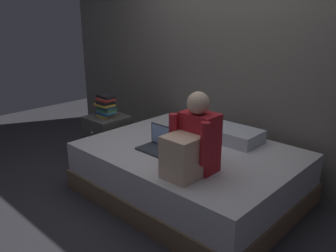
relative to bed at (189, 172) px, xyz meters
The scene contains 9 objects.
ground_plane 0.43m from the bed, 123.69° to the right, with size 8.00×8.00×0.00m, color #2D2D33.
wall_back 1.44m from the bed, 102.53° to the left, with size 5.60×0.10×2.70m, color slate.
bed is the anchor object (origin of this frame).
nightstand 1.30m from the bed, behind, with size 0.44×0.46×0.54m.
person_sitting 0.72m from the bed, 48.45° to the right, with size 0.39×0.44×0.66m.
laptop 0.42m from the bed, 131.39° to the right, with size 0.32×0.23×0.22m.
pillow 0.58m from the bed, 68.79° to the left, with size 0.56×0.36×0.13m, color silver.
book_stack 1.37m from the bed, behind, with size 0.23×0.17×0.26m.
clothes_pile 0.69m from the bed, 141.66° to the left, with size 0.26×0.17×0.11m.
Camera 1 is at (2.13, -2.04, 1.71)m, focal length 36.68 mm.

